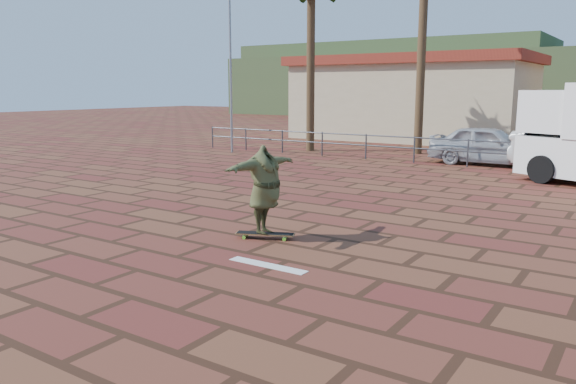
% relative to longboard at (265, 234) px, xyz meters
% --- Properties ---
extents(ground, '(120.00, 120.00, 0.00)m').
position_rel_longboard_xyz_m(ground, '(0.28, -0.09, -0.09)').
color(ground, brown).
rests_on(ground, ground).
extents(paint_stripe, '(1.40, 0.22, 0.01)m').
position_rel_longboard_xyz_m(paint_stripe, '(0.98, -1.29, -0.09)').
color(paint_stripe, white).
rests_on(paint_stripe, ground).
extents(guardrail, '(24.06, 0.06, 1.00)m').
position_rel_longboard_xyz_m(guardrail, '(0.28, 11.91, 0.59)').
color(guardrail, '#47494F').
rests_on(guardrail, ground).
extents(flagpole, '(1.30, 0.10, 8.00)m').
position_rel_longboard_xyz_m(flagpole, '(-9.59, 10.91, 4.55)').
color(flagpole, gray).
rests_on(flagpole, ground).
extents(building_west, '(12.60, 7.60, 4.50)m').
position_rel_longboard_xyz_m(building_west, '(-5.72, 21.91, 2.19)').
color(building_west, beige).
rests_on(building_west, ground).
extents(hill_back, '(35.00, 14.00, 8.00)m').
position_rel_longboard_xyz_m(hill_back, '(-21.72, 55.91, 3.91)').
color(hill_back, '#384C28').
rests_on(hill_back, ground).
extents(longboard, '(1.10, 0.67, 0.11)m').
position_rel_longboard_xyz_m(longboard, '(0.00, 0.00, 0.00)').
color(longboard, olive).
rests_on(longboard, ground).
extents(skateboarder, '(0.57, 2.03, 1.64)m').
position_rel_longboard_xyz_m(skateboarder, '(0.00, 0.00, 0.84)').
color(skateboarder, '#484B28').
rests_on(skateboarder, longboard).
extents(car_silver, '(4.22, 1.73, 1.43)m').
position_rel_longboard_xyz_m(car_silver, '(0.73, 12.91, 0.63)').
color(car_silver, '#B1B3B8').
rests_on(car_silver, ground).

